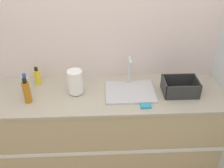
# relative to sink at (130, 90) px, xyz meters

# --- Properties ---
(wall_back) EXTENTS (4.75, 0.06, 2.60)m
(wall_back) POSITION_rel_sink_xyz_m (-0.29, 0.35, 0.37)
(wall_back) COLOR silver
(wall_back) RESTS_ON ground_plane
(counter_cabinet) EXTENTS (2.38, 0.66, 0.91)m
(counter_cabinet) POSITION_rel_sink_xyz_m (-0.29, -0.00, -0.47)
(counter_cabinet) COLOR tan
(counter_cabinet) RESTS_ON ground_plane
(sink) EXTENTS (0.46, 0.36, 0.30)m
(sink) POSITION_rel_sink_xyz_m (0.00, 0.00, 0.00)
(sink) COLOR silver
(sink) RESTS_ON counter_cabinet
(paper_towel_roll) EXTENTS (0.14, 0.14, 0.24)m
(paper_towel_roll) POSITION_rel_sink_xyz_m (-0.51, 0.02, 0.10)
(paper_towel_roll) COLOR #4C4C51
(paper_towel_roll) RESTS_ON counter_cabinet
(dish_rack) EXTENTS (0.32, 0.23, 0.14)m
(dish_rack) POSITION_rel_sink_xyz_m (0.46, -0.03, 0.03)
(dish_rack) COLOR #2D2D2D
(dish_rack) RESTS_ON counter_cabinet
(bottle_clear) EXTENTS (0.06, 0.06, 0.23)m
(bottle_clear) POSITION_rel_sink_xyz_m (-0.96, 0.01, 0.08)
(bottle_clear) COLOR silver
(bottle_clear) RESTS_ON counter_cabinet
(bottle_yellow) EXTENTS (0.06, 0.06, 0.18)m
(bottle_yellow) POSITION_rel_sink_xyz_m (-0.90, 0.19, 0.06)
(bottle_yellow) COLOR yellow
(bottle_yellow) RESTS_ON counter_cabinet
(bottle_amber) EXTENTS (0.07, 0.07, 0.25)m
(bottle_amber) POSITION_rel_sink_xyz_m (-0.93, -0.10, 0.09)
(bottle_amber) COLOR #B26B19
(bottle_amber) RESTS_ON counter_cabinet
(sponge) EXTENTS (0.09, 0.06, 0.02)m
(sponge) POSITION_rel_sink_xyz_m (0.11, -0.23, -0.01)
(sponge) COLOR #3399BF
(sponge) RESTS_ON counter_cabinet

